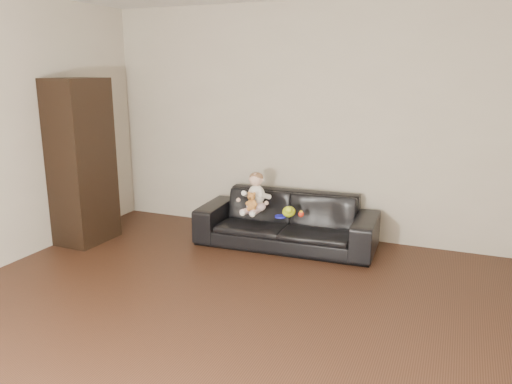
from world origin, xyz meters
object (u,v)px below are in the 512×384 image
at_px(cabinet, 82,162).
at_px(toy_rattle, 301,214).
at_px(sofa, 286,220).
at_px(baby, 256,195).
at_px(teddy_bear, 252,202).
at_px(toy_blue_disc, 280,216).
at_px(toy_green, 289,212).

xyz_separation_m(cabinet, toy_rattle, (2.32, 0.60, -0.49)).
xyz_separation_m(sofa, baby, (-0.32, -0.10, 0.28)).
height_order(cabinet, teddy_bear, cabinet).
bearing_deg(teddy_bear, toy_rattle, 35.75).
bearing_deg(sofa, cabinet, -164.10).
relative_size(sofa, toy_blue_disc, 16.77).
xyz_separation_m(baby, teddy_bear, (0.01, -0.13, -0.04)).
bearing_deg(toy_green, toy_blue_disc, -151.39).
xyz_separation_m(sofa, toy_green, (0.08, -0.15, 0.15)).
bearing_deg(toy_blue_disc, cabinet, -166.47).
bearing_deg(toy_rattle, sofa, 151.72).
relative_size(cabinet, toy_blue_disc, 15.60).
relative_size(baby, toy_blue_disc, 3.79).
relative_size(cabinet, toy_green, 10.84).
bearing_deg(sofa, teddy_bear, -144.98).
bearing_deg(teddy_bear, sofa, 58.51).
relative_size(baby, teddy_bear, 2.17).
xyz_separation_m(teddy_bear, toy_green, (0.39, 0.09, -0.09)).
xyz_separation_m(toy_green, toy_rattle, (0.12, 0.04, -0.03)).
xyz_separation_m(teddy_bear, toy_blue_disc, (0.31, 0.05, -0.14)).
xyz_separation_m(sofa, toy_rattle, (0.20, -0.11, 0.12)).
height_order(toy_green, toy_blue_disc, toy_green).
height_order(toy_rattle, toy_blue_disc, toy_rattle).
bearing_deg(cabinet, toy_blue_disc, 15.32).
bearing_deg(toy_green, teddy_bear, -166.88).
height_order(sofa, toy_blue_disc, sofa).
height_order(toy_green, toy_rattle, toy_green).
relative_size(sofa, baby, 4.43).
bearing_deg(toy_rattle, baby, 179.94).
bearing_deg(toy_blue_disc, sofa, 88.91).
relative_size(teddy_bear, toy_rattle, 3.21).
relative_size(baby, toy_rattle, 6.95).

